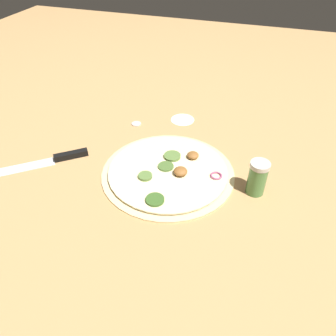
% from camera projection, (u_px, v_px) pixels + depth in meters
% --- Properties ---
extents(ground_plane, '(3.00, 3.00, 0.00)m').
position_uv_depth(ground_plane, '(168.00, 173.00, 0.91)').
color(ground_plane, tan).
extents(pizza, '(0.37, 0.37, 0.03)m').
position_uv_depth(pizza, '(168.00, 171.00, 0.90)').
color(pizza, beige).
rests_on(pizza, ground_plane).
extents(knife, '(0.23, 0.27, 0.02)m').
position_uv_depth(knife, '(50.00, 160.00, 0.94)').
color(knife, silver).
rests_on(knife, ground_plane).
extents(spice_jar, '(0.05, 0.05, 0.09)m').
position_uv_depth(spice_jar, '(257.00, 178.00, 0.82)').
color(spice_jar, '#4C7F42').
rests_on(spice_jar, ground_plane).
extents(loose_cap, '(0.03, 0.03, 0.01)m').
position_uv_depth(loose_cap, '(136.00, 123.00, 1.11)').
color(loose_cap, beige).
rests_on(loose_cap, ground_plane).
extents(flour_patch, '(0.08, 0.08, 0.00)m').
position_uv_depth(flour_patch, '(183.00, 120.00, 1.13)').
color(flour_patch, white).
rests_on(flour_patch, ground_plane).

